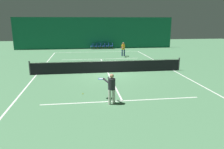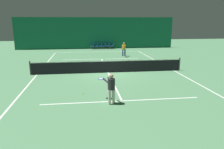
% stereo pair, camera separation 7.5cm
% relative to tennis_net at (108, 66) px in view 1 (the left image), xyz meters
% --- Properties ---
extents(ground_plane, '(60.00, 60.00, 0.00)m').
position_rel_tennis_net_xyz_m(ground_plane, '(0.00, 0.00, -0.51)').
color(ground_plane, '#4C7F56').
extents(backdrop_curtain, '(23.00, 0.12, 4.51)m').
position_rel_tennis_net_xyz_m(backdrop_curtain, '(0.00, 15.47, 1.74)').
color(backdrop_curtain, '#146042').
rests_on(backdrop_curtain, ground).
extents(court_line_baseline_far, '(11.00, 0.10, 0.00)m').
position_rel_tennis_net_xyz_m(court_line_baseline_far, '(0.00, 11.90, -0.51)').
color(court_line_baseline_far, white).
rests_on(court_line_baseline_far, ground).
extents(court_line_service_far, '(8.25, 0.10, 0.00)m').
position_rel_tennis_net_xyz_m(court_line_service_far, '(0.00, 6.40, -0.51)').
color(court_line_service_far, white).
rests_on(court_line_service_far, ground).
extents(court_line_service_near, '(8.25, 0.10, 0.00)m').
position_rel_tennis_net_xyz_m(court_line_service_near, '(0.00, -6.40, -0.51)').
color(court_line_service_near, white).
rests_on(court_line_service_near, ground).
extents(court_line_sideline_left, '(0.10, 23.80, 0.00)m').
position_rel_tennis_net_xyz_m(court_line_sideline_left, '(-5.50, 0.00, -0.51)').
color(court_line_sideline_left, white).
rests_on(court_line_sideline_left, ground).
extents(court_line_sideline_right, '(0.10, 23.80, 0.00)m').
position_rel_tennis_net_xyz_m(court_line_sideline_right, '(5.50, 0.00, -0.51)').
color(court_line_sideline_right, white).
rests_on(court_line_sideline_right, ground).
extents(court_line_centre, '(0.10, 12.80, 0.00)m').
position_rel_tennis_net_xyz_m(court_line_centre, '(0.00, 0.00, -0.51)').
color(court_line_centre, white).
rests_on(court_line_centre, ground).
extents(tennis_net, '(12.00, 0.10, 1.07)m').
position_rel_tennis_net_xyz_m(tennis_net, '(0.00, 0.00, 0.00)').
color(tennis_net, black).
rests_on(tennis_net, ground).
extents(player_near, '(0.90, 1.31, 1.55)m').
position_rel_tennis_net_xyz_m(player_near, '(-0.62, -6.70, 0.39)').
color(player_near, beige).
rests_on(player_near, ground).
extents(player_far, '(0.74, 1.36, 1.60)m').
position_rel_tennis_net_xyz_m(player_far, '(2.75, 7.96, 0.42)').
color(player_far, navy).
rests_on(player_far, ground).
extents(courtside_chair_0, '(0.44, 0.44, 0.84)m').
position_rel_tennis_net_xyz_m(courtside_chair_0, '(-0.51, 14.92, -0.03)').
color(courtside_chair_0, brown).
rests_on(courtside_chair_0, ground).
extents(courtside_chair_1, '(0.44, 0.44, 0.84)m').
position_rel_tennis_net_xyz_m(courtside_chair_1, '(0.06, 14.92, -0.03)').
color(courtside_chair_1, brown).
rests_on(courtside_chair_1, ground).
extents(courtside_chair_2, '(0.44, 0.44, 0.84)m').
position_rel_tennis_net_xyz_m(courtside_chair_2, '(0.63, 14.92, -0.03)').
color(courtside_chair_2, brown).
rests_on(courtside_chair_2, ground).
extents(courtside_chair_3, '(0.44, 0.44, 0.84)m').
position_rel_tennis_net_xyz_m(courtside_chair_3, '(1.20, 14.92, -0.03)').
color(courtside_chair_3, brown).
rests_on(courtside_chair_3, ground).
extents(courtside_chair_4, '(0.44, 0.44, 0.84)m').
position_rel_tennis_net_xyz_m(courtside_chair_4, '(1.77, 14.92, -0.03)').
color(courtside_chair_4, brown).
rests_on(courtside_chair_4, ground).
extents(courtside_chair_5, '(0.44, 0.44, 0.84)m').
position_rel_tennis_net_xyz_m(courtside_chair_5, '(2.34, 14.92, -0.03)').
color(courtside_chair_5, brown).
rests_on(courtside_chair_5, ground).
extents(tennis_ball, '(0.07, 0.07, 0.07)m').
position_rel_tennis_net_xyz_m(tennis_ball, '(-2.01, -5.04, -0.48)').
color(tennis_ball, '#D1DB33').
rests_on(tennis_ball, ground).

